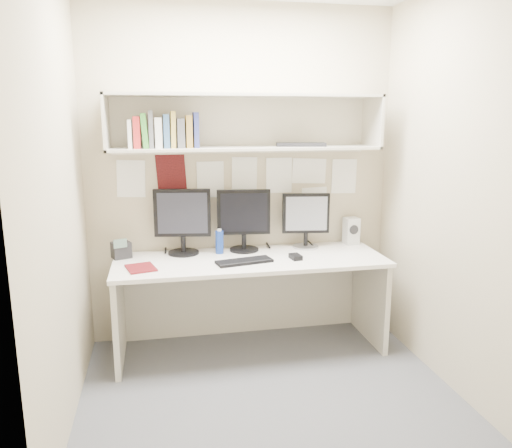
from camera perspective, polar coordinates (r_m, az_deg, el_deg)
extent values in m
cube|color=#4D4E53|center=(3.43, 1.48, -18.71)|extent=(2.40, 2.00, 0.01)
cube|color=#B5A78A|center=(3.95, -1.63, 5.49)|extent=(2.40, 0.02, 2.60)
cube|color=#B5A78A|center=(2.03, 7.89, -1.01)|extent=(2.40, 0.02, 2.60)
cube|color=#B5A78A|center=(2.95, -21.74, 2.36)|extent=(0.02, 2.00, 2.60)
cube|color=#B5A78A|center=(3.45, 21.50, 3.67)|extent=(0.02, 2.00, 2.60)
cube|color=white|center=(3.72, -0.64, -4.14)|extent=(2.00, 0.70, 0.03)
cube|color=beige|center=(4.14, -1.48, -7.73)|extent=(1.96, 0.02, 0.70)
cube|color=beige|center=(3.74, -1.14, 8.66)|extent=(2.00, 0.38, 0.02)
cube|color=beige|center=(3.73, -1.16, 14.49)|extent=(2.00, 0.38, 0.02)
cube|color=beige|center=(3.91, -1.63, 11.60)|extent=(2.00, 0.02, 0.40)
cube|color=beige|center=(3.69, -16.77, 11.06)|extent=(0.02, 0.38, 0.40)
cube|color=beige|center=(4.02, 13.14, 11.31)|extent=(0.02, 0.38, 0.40)
cylinder|color=black|center=(3.87, -8.27, -3.25)|extent=(0.24, 0.24, 0.02)
cylinder|color=black|center=(3.85, -8.30, -2.29)|extent=(0.04, 0.04, 0.12)
cube|color=black|center=(3.81, -8.43, 1.27)|extent=(0.43, 0.10, 0.36)
cube|color=black|center=(3.79, -8.41, 1.21)|extent=(0.37, 0.06, 0.31)
cylinder|color=black|center=(3.92, -1.37, -2.93)|extent=(0.23, 0.23, 0.02)
cylinder|color=black|center=(3.90, -1.38, -2.01)|extent=(0.04, 0.04, 0.11)
cube|color=black|center=(3.86, -1.42, 1.37)|extent=(0.41, 0.08, 0.35)
cube|color=black|center=(3.84, -1.37, 1.32)|extent=(0.36, 0.04, 0.30)
cylinder|color=#A5A5AA|center=(4.03, 5.68, -2.56)|extent=(0.21, 0.21, 0.01)
cylinder|color=black|center=(4.02, 5.70, -1.75)|extent=(0.03, 0.03, 0.10)
cube|color=black|center=(3.98, 5.71, 1.23)|extent=(0.38, 0.09, 0.32)
cube|color=#B2B3B8|center=(3.96, 5.80, 1.18)|extent=(0.32, 0.05, 0.27)
cube|color=black|center=(3.60, -1.35, -4.30)|extent=(0.42, 0.22, 0.02)
cube|color=black|center=(3.70, 4.55, -3.76)|extent=(0.08, 0.12, 0.03)
cube|color=#BABAB6|center=(4.18, 10.82, -0.76)|extent=(0.12, 0.12, 0.22)
cylinder|color=black|center=(4.12, 11.13, -0.64)|extent=(0.08, 0.01, 0.08)
cylinder|color=navy|center=(3.83, -4.20, -2.09)|extent=(0.06, 0.06, 0.18)
cylinder|color=white|center=(3.81, -4.22, -0.73)|extent=(0.03, 0.03, 0.02)
cube|color=#5D0F14|center=(3.55, -13.02, -4.91)|extent=(0.23, 0.26, 0.01)
cube|color=black|center=(3.84, -15.14, -2.89)|extent=(0.16, 0.15, 0.12)
cube|color=#4C6659|center=(3.76, -15.26, -2.16)|extent=(0.09, 0.04, 0.07)
cube|color=silver|center=(3.66, -14.19, 9.93)|extent=(0.03, 0.16, 0.20)
cube|color=red|center=(3.65, -13.45, 10.14)|extent=(0.05, 0.16, 0.22)
cube|color=#357F2A|center=(3.65, -12.61, 10.35)|extent=(0.04, 0.16, 0.24)
cube|color=#515256|center=(3.65, -11.91, 10.55)|extent=(0.03, 0.16, 0.26)
cube|color=silver|center=(3.65, -11.09, 10.19)|extent=(0.05, 0.16, 0.21)
cube|color=#31537C|center=(3.65, -10.21, 10.39)|extent=(0.04, 0.16, 0.23)
cube|color=#AA8F38|center=(3.65, -9.46, 10.59)|extent=(0.03, 0.16, 0.26)
cube|color=#464548|center=(3.66, -8.61, 10.22)|extent=(0.05, 0.16, 0.21)
cube|color=olive|center=(3.66, -7.69, 10.42)|extent=(0.04, 0.16, 0.23)
cube|color=navy|center=(3.66, -6.90, 10.61)|extent=(0.04, 0.16, 0.25)
cube|color=black|center=(3.82, 5.15, 9.04)|extent=(0.39, 0.20, 0.03)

